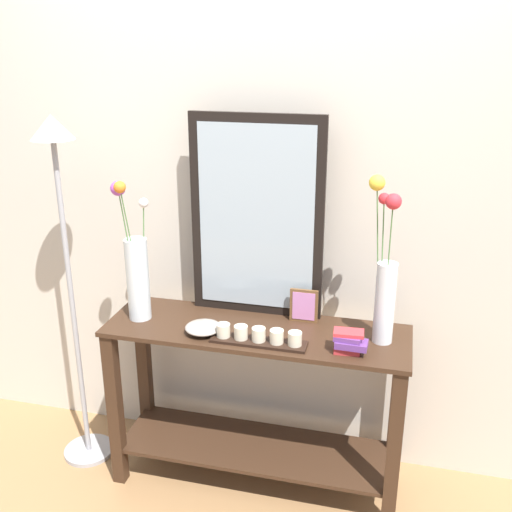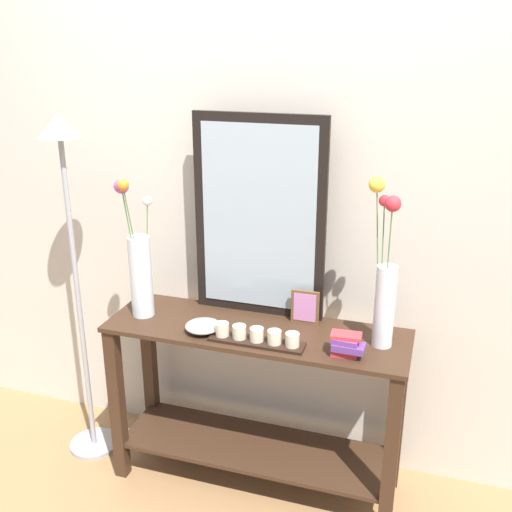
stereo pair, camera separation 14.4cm
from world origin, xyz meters
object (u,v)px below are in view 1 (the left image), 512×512
object	(u,v)px
console_table	(256,393)
picture_frame_small	(304,306)
vase_right	(385,282)
decorative_bowl	(203,328)
book_stack	(349,342)
mirror_leaning	(257,218)
floor_lamp	(65,240)
candle_tray	(259,337)
tall_vase_left	(136,270)

from	to	relation	value
console_table	picture_frame_small	size ratio (longest dim) A/B	8.62
vase_right	decorative_bowl	bearing A→B (deg)	-171.14
vase_right	book_stack	distance (m)	0.27
decorative_bowl	mirror_leaning	bearing A→B (deg)	57.46
mirror_leaning	vase_right	world-z (taller)	mirror_leaning
console_table	vase_right	world-z (taller)	vase_right
vase_right	picture_frame_small	bearing A→B (deg)	163.78
mirror_leaning	console_table	bearing A→B (deg)	-76.76
book_stack	floor_lamp	size ratio (longest dim) A/B	0.08
decorative_bowl	book_stack	size ratio (longest dim) A/B	1.11
mirror_leaning	book_stack	xyz separation A→B (m)	(0.44, -0.27, -0.39)
decorative_bowl	console_table	bearing A→B (deg)	24.00
mirror_leaning	vase_right	xyz separation A→B (m)	(0.56, -0.15, -0.18)
vase_right	candle_tray	size ratio (longest dim) A/B	1.74
console_table	picture_frame_small	bearing A→B (deg)	32.97
decorative_bowl	floor_lamp	xyz separation A→B (m)	(-0.65, 0.07, 0.31)
tall_vase_left	candle_tray	distance (m)	0.60
console_table	floor_lamp	bearing A→B (deg)	-178.49
console_table	decorative_bowl	world-z (taller)	decorative_bowl
tall_vase_left	decorative_bowl	bearing A→B (deg)	-12.33
tall_vase_left	decorative_bowl	size ratio (longest dim) A/B	4.11
mirror_leaning	picture_frame_small	size ratio (longest dim) A/B	5.86
candle_tray	book_stack	bearing A→B (deg)	2.23
candle_tray	mirror_leaning	bearing A→B (deg)	105.64
picture_frame_small	decorative_bowl	distance (m)	0.44
mirror_leaning	candle_tray	world-z (taller)	mirror_leaning
floor_lamp	decorative_bowl	bearing A→B (deg)	-6.04
tall_vase_left	picture_frame_small	bearing A→B (deg)	11.19
console_table	floor_lamp	size ratio (longest dim) A/B	0.78
mirror_leaning	tall_vase_left	size ratio (longest dim) A/B	1.40
vase_right	floor_lamp	size ratio (longest dim) A/B	0.41
vase_right	book_stack	world-z (taller)	vase_right
candle_tray	picture_frame_small	xyz separation A→B (m)	(0.14, 0.24, 0.05)
vase_right	decorative_bowl	distance (m)	0.76
vase_right	candle_tray	distance (m)	0.55
vase_right	floor_lamp	world-z (taller)	floor_lamp
candle_tray	book_stack	size ratio (longest dim) A/B	2.86
console_table	candle_tray	bearing A→B (deg)	-71.10
tall_vase_left	mirror_leaning	bearing A→B (deg)	21.26
console_table	decorative_bowl	xyz separation A→B (m)	(-0.20, -0.09, 0.34)
mirror_leaning	candle_tray	xyz separation A→B (m)	(0.08, -0.29, -0.41)
mirror_leaning	tall_vase_left	distance (m)	0.56
candle_tray	decorative_bowl	world-z (taller)	candle_tray
vase_right	floor_lamp	xyz separation A→B (m)	(-1.37, -0.04, 0.08)
book_stack	console_table	bearing A→B (deg)	165.27
candle_tray	picture_frame_small	distance (m)	0.28
mirror_leaning	picture_frame_small	distance (m)	0.43
candle_tray	floor_lamp	xyz separation A→B (m)	(-0.89, 0.10, 0.31)
console_table	tall_vase_left	bearing A→B (deg)	-177.69
console_table	vase_right	size ratio (longest dim) A/B	1.90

